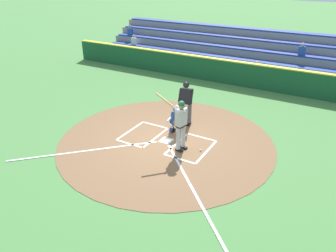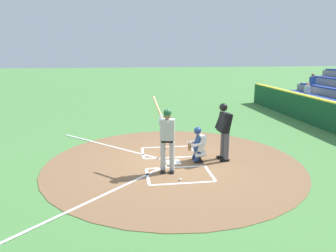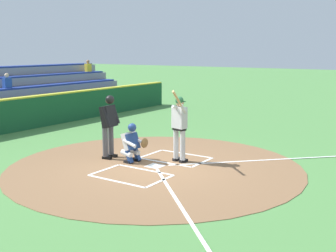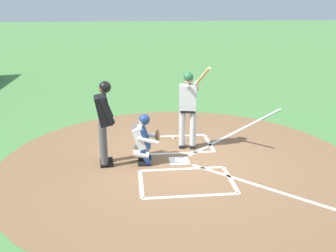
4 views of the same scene
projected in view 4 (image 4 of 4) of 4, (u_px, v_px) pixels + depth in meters
The scene contains 7 objects.
ground_plane at pixel (179, 161), 8.64m from camera, with size 120.00×120.00×0.00m, color #4C8442.
dirt_circle at pixel (179, 161), 8.64m from camera, with size 8.00×8.00×0.01m, color brown.
home_plate_and_chalk at pixel (218, 159), 8.72m from camera, with size 7.93×4.91×0.01m.
batter at pixel (188, 105), 9.04m from camera, with size 1.04×0.57×2.13m.
catcher at pixel (144, 138), 8.38m from camera, with size 0.59×0.64×1.13m.
plate_umpire at pixel (104, 118), 8.13m from camera, with size 0.61×0.45×1.86m.
baseball at pixel (174, 138), 10.00m from camera, with size 0.07×0.07×0.07m, color white.
Camera 4 is at (7.89, -1.10, 3.45)m, focal length 41.10 mm.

